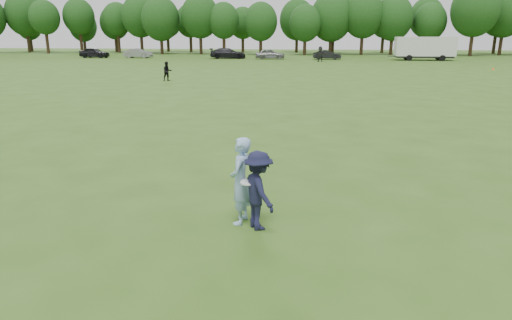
% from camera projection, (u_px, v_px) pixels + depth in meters
% --- Properties ---
extents(ground, '(200.00, 200.00, 0.00)m').
position_uv_depth(ground, '(280.00, 217.00, 9.69)').
color(ground, '#325317').
rests_on(ground, ground).
extents(thrower, '(0.50, 0.70, 1.80)m').
position_uv_depth(thrower, '(241.00, 181.00, 9.19)').
color(thrower, '#91B6E0').
rests_on(thrower, ground).
extents(defender, '(1.06, 1.18, 1.59)m').
position_uv_depth(defender, '(258.00, 190.00, 8.94)').
color(defender, '#171934').
rests_on(defender, ground).
extents(player_far_a, '(0.94, 0.89, 1.53)m').
position_uv_depth(player_far_a, '(167.00, 71.00, 36.75)').
color(player_far_a, black).
rests_on(player_far_a, ground).
extents(player_far_d, '(1.93, 0.80, 2.02)m').
position_uv_depth(player_far_d, '(320.00, 54.00, 60.88)').
color(player_far_d, '#292929').
rests_on(player_far_d, ground).
extents(car_a, '(4.66, 2.16, 1.55)m').
position_uv_depth(car_a, '(94.00, 53.00, 70.32)').
color(car_a, black).
rests_on(car_a, ground).
extents(car_b, '(4.29, 1.61, 1.40)m').
position_uv_depth(car_b, '(138.00, 53.00, 70.08)').
color(car_b, slate).
rests_on(car_b, ground).
extents(car_d, '(5.59, 2.87, 1.55)m').
position_uv_depth(car_d, '(228.00, 53.00, 68.29)').
color(car_d, black).
rests_on(car_d, ground).
extents(car_e, '(4.44, 2.12, 1.46)m').
position_uv_depth(car_e, '(270.00, 54.00, 66.84)').
color(car_e, slate).
rests_on(car_e, ground).
extents(car_f, '(4.04, 1.51, 1.32)m').
position_uv_depth(car_f, '(327.00, 55.00, 65.72)').
color(car_f, black).
rests_on(car_f, ground).
extents(field_cone, '(0.28, 0.28, 0.30)m').
position_uv_depth(field_cone, '(493.00, 68.00, 47.72)').
color(field_cone, orange).
rests_on(field_cone, ground).
extents(disc_in_play, '(0.30, 0.29, 0.08)m').
position_uv_depth(disc_in_play, '(247.00, 182.00, 8.90)').
color(disc_in_play, white).
rests_on(disc_in_play, ground).
extents(cargo_trailer, '(9.00, 2.75, 3.20)m').
position_uv_depth(cargo_trailer, '(425.00, 47.00, 63.59)').
color(cargo_trailer, silver).
rests_on(cargo_trailer, ground).
extents(treeline, '(130.35, 18.39, 11.74)m').
position_uv_depth(treeline, '(331.00, 18.00, 81.06)').
color(treeline, '#332114').
rests_on(treeline, ground).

